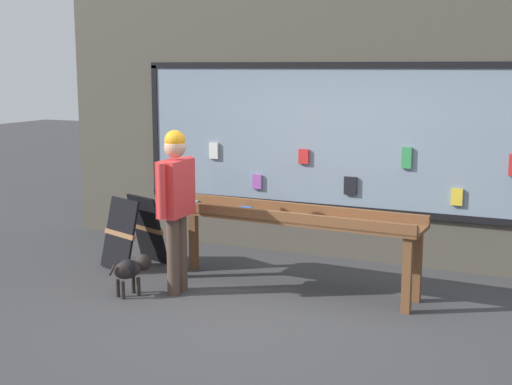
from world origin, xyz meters
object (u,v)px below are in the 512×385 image
at_px(person_browsing, 176,197).
at_px(small_dog, 131,269).
at_px(sandwich_board_sign, 134,231).
at_px(display_table_main, 290,223).

height_order(person_browsing, small_dog, person_browsing).
xyz_separation_m(person_browsing, sandwich_board_sign, (-1.04, 0.70, -0.63)).
relative_size(person_browsing, sandwich_board_sign, 2.09).
height_order(display_table_main, small_dog, display_table_main).
xyz_separation_m(display_table_main, person_browsing, (-1.07, -0.64, 0.32)).
height_order(display_table_main, person_browsing, person_browsing).
relative_size(display_table_main, person_browsing, 1.66).
bearing_deg(person_browsing, sandwich_board_sign, 54.24).
distance_m(display_table_main, person_browsing, 1.29).
height_order(display_table_main, sandwich_board_sign, display_table_main).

